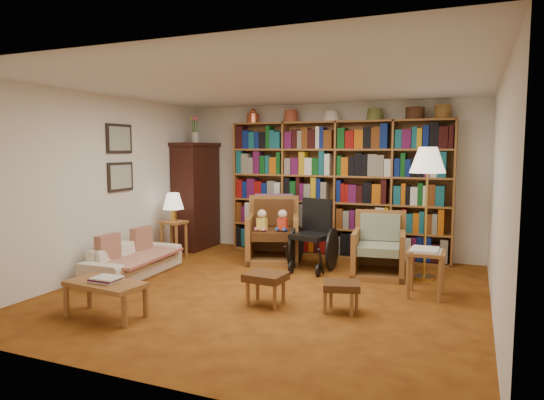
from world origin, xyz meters
The scene contains 23 objects.
floor centered at (0.00, 0.00, 0.00)m, with size 5.00×5.00×0.00m, color #904F16.
ceiling centered at (0.00, 0.00, 2.50)m, with size 5.00×5.00×0.00m, color silver.
wall_back centered at (0.00, 2.50, 1.25)m, with size 5.00×5.00×0.00m, color white.
wall_front centered at (0.00, -2.50, 1.25)m, with size 5.00×5.00×0.00m, color white.
wall_left centered at (-2.50, 0.00, 1.25)m, with size 5.00×5.00×0.00m, color white.
wall_right centered at (2.50, 0.00, 1.25)m, with size 5.00×5.00×0.00m, color white.
bookshelf centered at (0.20, 2.33, 1.17)m, with size 3.60×0.30×2.42m.
curio_cabinet centered at (-2.25, 2.00, 0.95)m, with size 0.50×0.95×2.40m.
framed_pictures centered at (-2.48, 0.30, 1.62)m, with size 0.03×0.52×0.97m.
sofa centered at (-2.05, 0.00, 0.23)m, with size 0.61×1.57×0.46m, color silver.
sofa_throw centered at (-2.00, 0.00, 0.30)m, with size 0.72×1.34×0.04m, color beige.
cushion_left centered at (-2.18, 0.35, 0.45)m, with size 0.12×0.36×0.36m, color maroon.
cushion_right centered at (-2.18, -0.35, 0.45)m, with size 0.12×0.37×0.37m, color maroon.
side_table_lamp centered at (-2.15, 1.14, 0.42)m, with size 0.37×0.37×0.60m.
table_lamp centered at (-2.15, 1.14, 0.91)m, with size 0.33×0.33×0.46m.
armchair_leather centered at (-0.60, 1.66, 0.41)m, with size 1.08×1.08×1.02m.
armchair_sage centered at (1.09, 1.37, 0.34)m, with size 0.80×0.82×0.88m.
wheelchair centered at (0.14, 1.35, 0.47)m, with size 0.61×0.82×1.02m.
floor_lamp centered at (1.69, 1.40, 1.53)m, with size 0.47×0.47×1.78m.
side_table_papers centered at (1.78, 0.56, 0.45)m, with size 0.44×0.44×0.58m.
footstool_a centered at (0.15, -0.46, 0.30)m, with size 0.46×0.40×0.37m.
footstool_b centered at (1.00, -0.37, 0.27)m, with size 0.46×0.43×0.33m.
coffee_table centered at (-1.23, -1.47, 0.33)m, with size 0.89×0.51×0.43m.
Camera 1 is at (2.27, -5.33, 1.75)m, focal length 32.00 mm.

